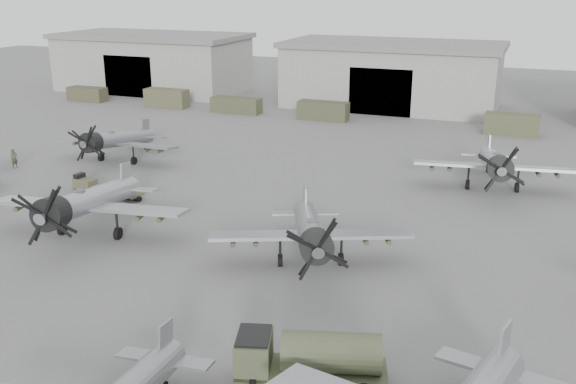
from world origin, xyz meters
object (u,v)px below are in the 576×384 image
Objects in this scene: fuel_tanker at (309,355)px; ground_crew at (14,159)px; tug_trailer at (98,187)px; aircraft_mid_1 at (86,203)px; aircraft_far_1 at (495,163)px; aircraft_far_0 at (115,140)px; aircraft_mid_2 at (311,232)px.

fuel_tanker reaches higher than ground_crew.
tug_trailer is (-24.93, 18.47, -0.92)m from fuel_tanker.
aircraft_far_1 is at bearing 29.78° from aircraft_mid_1.
aircraft_far_0 is 1.78× the size of fuel_tanker.
aircraft_far_1 is at bearing 31.11° from tug_trailer.
tug_trailer is (-30.20, -12.27, -1.87)m from aircraft_far_1.
aircraft_mid_2 reaches higher than aircraft_far_0.
aircraft_mid_2 is 6.69× the size of ground_crew.
aircraft_mid_1 is at bearing -149.74° from aircraft_far_1.
aircraft_mid_2 is at bearing -9.53° from tug_trailer.
tug_trailer is at bearing -87.70° from ground_crew.
ground_crew is at bearing -149.43° from aircraft_far_0.
aircraft_mid_1 reaches higher than tug_trailer.
ground_crew is at bearing 173.72° from tug_trailer.
aircraft_far_1 is at bearing 40.97° from aircraft_mid_2.
aircraft_mid_1 is 7.59× the size of ground_crew.
fuel_tanker is at bearing -27.54° from tug_trailer.
ground_crew reaches higher than tug_trailer.
aircraft_far_0 is 1.76× the size of tug_trailer.
aircraft_far_0 is at bearing 120.77° from fuel_tanker.
aircraft_mid_1 is 20.65m from ground_crew.
ground_crew is (-32.79, 10.26, -1.35)m from aircraft_mid_2.
aircraft_mid_1 is 9.99m from tug_trailer.
aircraft_mid_2 is 12.12m from fuel_tanker.
aircraft_mid_1 is at bearing -61.85° from aircraft_far_0.
aircraft_far_0 is 9.23m from tug_trailer.
aircraft_far_0 is (-9.39, 16.31, -0.28)m from aircraft_mid_1.
aircraft_far_0 is (-25.03, 15.17, -0.05)m from aircraft_mid_2.
tug_trailer is (4.02, -8.13, -1.70)m from aircraft_far_0.
aircraft_far_1 reaches higher than fuel_tanker.
fuel_tanker reaches higher than tug_trailer.
aircraft_far_1 is 31.21m from fuel_tanker.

